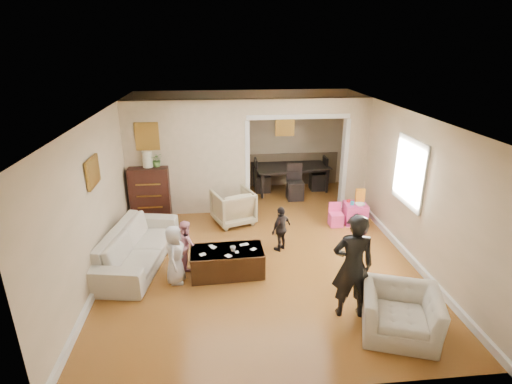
{
  "coord_description": "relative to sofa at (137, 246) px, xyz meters",
  "views": [
    {
      "loc": [
        -0.72,
        -6.88,
        3.75
      ],
      "look_at": [
        0.0,
        0.2,
        1.05
      ],
      "focal_mm": 27.84,
      "sensor_mm": 36.0,
      "label": 1
    }
  ],
  "objects": [
    {
      "name": "armchair_front",
      "position": [
        3.85,
        -2.26,
        -0.01
      ],
      "size": [
        1.23,
        1.15,
        0.65
      ],
      "primitive_type": "imported",
      "rotation": [
        0.0,
        0.0,
        -0.33
      ],
      "color": "beige",
      "rests_on": "ground"
    },
    {
      "name": "framed_art_sofa_wall",
      "position": [
        -0.51,
        -0.17,
        1.47
      ],
      "size": [
        0.03,
        0.55,
        0.4
      ],
      "primitive_type": "cube",
      "color": "brown"
    },
    {
      "name": "adult_person",
      "position": [
        3.31,
        -1.8,
        0.47
      ],
      "size": [
        0.61,
        0.43,
        1.61
      ],
      "primitive_type": "imported",
      "rotation": [
        0.0,
        0.0,
        3.06
      ],
      "color": "black",
      "rests_on": "ground"
    },
    {
      "name": "sofa",
      "position": [
        0.0,
        0.0,
        0.0
      ],
      "size": [
        1.28,
        2.41,
        0.67
      ],
      "primitive_type": "imported",
      "rotation": [
        0.0,
        0.0,
        1.4
      ],
      "color": "beige",
      "rests_on": "ground"
    },
    {
      "name": "table_lamp",
      "position": [
        -0.04,
        2.07,
        1.03
      ],
      "size": [
        0.22,
        0.22,
        0.36
      ],
      "primitive_type": "cylinder",
      "color": "#F1EAC4",
      "rests_on": "dresser"
    },
    {
      "name": "play_table",
      "position": [
        4.45,
        1.26,
        -0.11
      ],
      "size": [
        0.5,
        0.5,
        0.45
      ],
      "primitive_type": "cube",
      "rotation": [
        0.0,
        0.0,
        -0.06
      ],
      "color": "#EA3D94",
      "rests_on": "ground"
    },
    {
      "name": "partition_left",
      "position": [
        0.82,
        2.23,
        0.97
      ],
      "size": [
        2.75,
        0.18,
        2.6
      ],
      "primitive_type": "cube",
      "color": "beige",
      "rests_on": "ground"
    },
    {
      "name": "potted_plant",
      "position": [
        0.16,
        2.07,
        1.0
      ],
      "size": [
        0.28,
        0.24,
        0.31
      ],
      "primitive_type": "imported",
      "color": "#466F31",
      "rests_on": "dresser"
    },
    {
      "name": "cyan_cup",
      "position": [
        4.35,
        1.21,
        0.16
      ],
      "size": [
        0.08,
        0.08,
        0.08
      ],
      "primitive_type": "cylinder",
      "color": "#279CC3",
      "rests_on": "play_table"
    },
    {
      "name": "child_toddler",
      "position": [
        2.63,
        0.22,
        0.11
      ],
      "size": [
        0.53,
        0.51,
        0.89
      ],
      "primitive_type": "imported",
      "rotation": [
        0.0,
        0.0,
        -2.39
      ],
      "color": "black",
      "rests_on": "ground"
    },
    {
      "name": "floor",
      "position": [
        2.2,
        0.43,
        -0.33
      ],
      "size": [
        7.0,
        7.0,
        0.0
      ],
      "primitive_type": "plane",
      "color": "#9B5F28",
      "rests_on": "ground"
    },
    {
      "name": "coffee_cup",
      "position": [
        1.68,
        -0.58,
        0.17
      ],
      "size": [
        0.1,
        0.1,
        0.09
      ],
      "primitive_type": "imported",
      "rotation": [
        0.0,
        0.0,
        0.05
      ],
      "color": "silver",
      "rests_on": "coffee_table"
    },
    {
      "name": "cereal_box",
      "position": [
        4.57,
        1.36,
        0.27
      ],
      "size": [
        0.2,
        0.08,
        0.3
      ],
      "primitive_type": "cube",
      "rotation": [
        0.0,
        0.0,
        -0.06
      ],
      "color": "yellow",
      "rests_on": "play_table"
    },
    {
      "name": "child_kneel_b",
      "position": [
        0.88,
        -0.23,
        0.11
      ],
      "size": [
        0.48,
        0.53,
        0.89
      ],
      "primitive_type": "imported",
      "rotation": [
        0.0,
        0.0,
        1.97
      ],
      "color": "pink",
      "rests_on": "ground"
    },
    {
      "name": "coffee_table",
      "position": [
        1.58,
        -0.53,
        -0.1
      ],
      "size": [
        1.25,
        0.67,
        0.46
      ],
      "primitive_type": "cube",
      "rotation": [
        0.0,
        0.0,
        0.05
      ],
      "color": "#392112",
      "rests_on": "ground"
    },
    {
      "name": "craft_papers",
      "position": [
        1.62,
        -0.52,
        0.13
      ],
      "size": [
        0.98,
        0.49,
        0.0
      ],
      "color": "white",
      "rests_on": "coffee_table"
    },
    {
      "name": "armchair_back",
      "position": [
        1.79,
        1.54,
        0.04
      ],
      "size": [
        1.04,
        1.05,
        0.75
      ],
      "primitive_type": "imported",
      "rotation": [
        0.0,
        0.0,
        3.49
      ],
      "color": "tan",
      "rests_on": "ground"
    },
    {
      "name": "partition_header",
      "position": [
        3.3,
        2.23,
        2.09
      ],
      "size": [
        2.22,
        0.18,
        0.35
      ],
      "primitive_type": "cube",
      "color": "beige",
      "rests_on": "partition_right"
    },
    {
      "name": "play_bowl",
      "position": [
        4.5,
        1.14,
        0.14
      ],
      "size": [
        0.22,
        0.22,
        0.05
      ],
      "primitive_type": "imported",
      "rotation": [
        0.0,
        0.0,
        -0.06
      ],
      "color": "silver",
      "rests_on": "play_table"
    },
    {
      "name": "framed_art_partition",
      "position": [
        -0.0,
        2.13,
        1.52
      ],
      "size": [
        0.45,
        0.03,
        0.55
      ],
      "primitive_type": "cube",
      "color": "brown",
      "rests_on": "partition_left"
    },
    {
      "name": "framed_art_alcove",
      "position": [
        3.3,
        3.87,
        1.37
      ],
      "size": [
        0.45,
        0.03,
        0.55
      ],
      "primitive_type": "cube",
      "color": "brown"
    },
    {
      "name": "dining_table",
      "position": [
        3.41,
        3.44,
        0.01
      ],
      "size": [
        2.08,
        1.33,
        0.69
      ],
      "primitive_type": "imported",
      "rotation": [
        0.0,
        0.0,
        0.13
      ],
      "color": "black",
      "rests_on": "ground"
    },
    {
      "name": "partition_right",
      "position": [
        4.67,
        2.23,
        0.97
      ],
      "size": [
        0.55,
        0.18,
        2.6
      ],
      "primitive_type": "cube",
      "color": "beige",
      "rests_on": "ground"
    },
    {
      "name": "window_pane",
      "position": [
        4.93,
        0.03,
        1.22
      ],
      "size": [
        0.03,
        0.95,
        1.1
      ],
      "primitive_type": "cube",
      "color": "white",
      "rests_on": "ground"
    },
    {
      "name": "toy_block",
      "position": [
        4.33,
        1.38,
        0.14
      ],
      "size": [
        0.09,
        0.08,
        0.05
      ],
      "primitive_type": "cube",
      "rotation": [
        0.0,
        0.0,
        0.29
      ],
      "color": "red",
      "rests_on": "play_table"
    },
    {
      "name": "child_kneel_a",
      "position": [
        0.73,
        -0.68,
        0.17
      ],
      "size": [
        0.38,
        0.53,
        1.01
      ],
      "primitive_type": "imported",
      "rotation": [
        0.0,
        0.0,
        1.45
      ],
      "color": "silver",
      "rests_on": "ground"
    },
    {
      "name": "dresser",
      "position": [
        -0.04,
        2.07,
        0.26
      ],
      "size": [
        0.86,
        0.48,
        1.18
      ],
      "primitive_type": "cube",
      "color": "black",
      "rests_on": "ground"
    }
  ]
}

